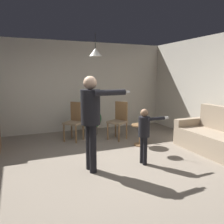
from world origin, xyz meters
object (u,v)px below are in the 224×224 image
Objects in this scene: dining_chair_near_wall at (75,120)px; potted_plant_corner at (91,118)px; couch_floral at (217,138)px; person_child at (144,130)px; person_adult at (91,113)px; spare_remote_on_table at (142,124)px; dining_chair_by_counter at (119,119)px; side_table_by_couch at (140,132)px.

dining_chair_near_wall is 0.69m from potted_plant_corner.
couch_floral is 1.87m from person_child.
person_adult is 1.57× the size of person_child.
potted_plant_corner is at bearing -101.13° from dining_chair_near_wall.
person_adult is 12.99× the size of spare_remote_on_table.
dining_chair_by_counter is 1.00× the size of dining_chair_near_wall.
couch_floral is 3.31m from potted_plant_corner.
dining_chair_by_counter reaches higher than potted_plant_corner.
side_table_by_couch is (-1.30, 1.11, -0.00)m from couch_floral.
person_child reaches higher than dining_chair_by_counter.
couch_floral is 3.45m from dining_chair_near_wall.
couch_floral is at bearing -173.86° from dining_chair_near_wall.
potted_plant_corner reaches higher than side_table_by_couch.
side_table_by_couch is 0.52× the size of dining_chair_by_counter.
dining_chair_near_wall is (-2.65, 2.20, 0.21)m from couch_floral.
side_table_by_couch is at bearing 121.69° from spare_remote_on_table.
dining_chair_by_counter is at bearing 138.36° from person_adult.
person_adult is 1.91m from spare_remote_on_table.
spare_remote_on_table is at bearing -173.41° from dining_chair_near_wall.
couch_floral is at bearing -170.82° from dining_chair_by_counter.
side_table_by_couch is 1.66m from potted_plant_corner.
dining_chair_by_counter is 0.80m from spare_remote_on_table.
potted_plant_corner is at bearing 118.00° from spare_remote_on_table.
potted_plant_corner is at bearing 5.83° from dining_chair_by_counter.
person_child reaches higher than side_table_by_couch.
potted_plant_corner is (-0.53, 0.72, -0.06)m from dining_chair_by_counter.
person_child is 1.08× the size of dining_chair_by_counter.
person_child is 8.28× the size of spare_remote_on_table.
potted_plant_corner is at bearing -175.87° from person_child.
spare_remote_on_table is at bearing -58.31° from side_table_by_couch.
dining_chair_near_wall reaches higher than potted_plant_corner.
spare_remote_on_table is (0.55, 1.05, -0.13)m from person_child.
dining_chair_by_counter is at bearing 40.63° from couch_floral.
couch_floral and dining_chair_near_wall have the same top height.
side_table_by_couch is at bearing -62.07° from potted_plant_corner.
dining_chair_near_wall is (-0.81, 2.16, -0.12)m from person_child.
dining_chair_near_wall is at bearing 41.84° from dining_chair_by_counter.
person_child reaches higher than couch_floral.
person_adult is at bearing -148.68° from spare_remote_on_table.
couch_floral reaches higher than spare_remote_on_table.
potted_plant_corner is (0.78, 2.44, -0.56)m from person_adult.
person_child is 1.19m from spare_remote_on_table.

